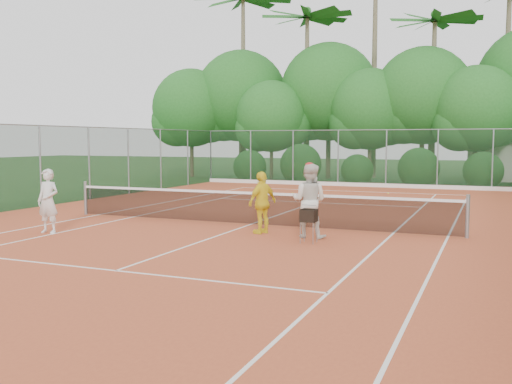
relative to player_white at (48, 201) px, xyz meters
The scene contains 13 objects.
ground 5.60m from the player_white, 38.46° to the left, with size 120.00×120.00×0.00m, color #1E4318.
clay_court 5.60m from the player_white, 38.46° to the left, with size 18.00×36.00×0.02m, color #B74E2A.
tennis_net 5.54m from the player_white, 38.46° to the left, with size 11.97×0.10×1.10m.
player_white is the anchor object (origin of this frame).
player_center_grp 6.87m from the player_white, 16.92° to the left, with size 0.92×0.72×1.90m.
player_yellow 5.66m from the player_white, 22.13° to the left, with size 0.96×0.40×1.64m, color yellow.
ball_hopper 6.91m from the player_white, 10.54° to the left, with size 0.35×0.35×0.81m.
stray_ball_a 13.13m from the player_white, 79.55° to the left, with size 0.07×0.07×0.07m, color #B3C92E.
stray_ball_b 15.99m from the player_white, 66.35° to the left, with size 0.07×0.07×0.07m, color #E0EC37.
stray_ball_c 15.20m from the player_white, 51.79° to the left, with size 0.07×0.07×0.07m, color #B7CA2F.
court_markings 5.60m from the player_white, 38.46° to the left, with size 11.03×23.83×0.01m.
fence_back 18.95m from the player_white, 76.78° to the left, with size 18.07×0.07×3.00m.
tropical_treeline 24.72m from the player_white, 76.31° to the left, with size 32.10×8.49×15.03m.
Camera 1 is at (6.50, -15.11, 2.47)m, focal length 40.00 mm.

